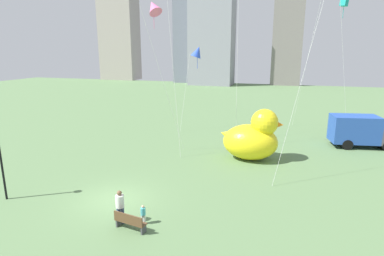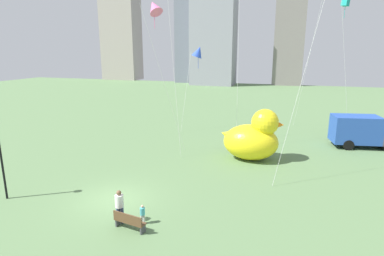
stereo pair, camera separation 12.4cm
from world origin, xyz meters
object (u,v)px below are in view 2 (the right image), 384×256
(park_bench, at_px, (129,221))
(giant_inflatable_duck, at_px, (253,138))
(person_adult, at_px, (119,205))
(kite_blue, at_px, (198,52))
(person_child, at_px, (143,213))
(box_truck, at_px, (362,132))
(kite_teal, at_px, (346,1))
(kite_pink, at_px, (154,7))

(park_bench, height_order, giant_inflatable_duck, giant_inflatable_duck)
(person_adult, xyz_separation_m, giant_inflatable_duck, (5.17, 11.73, 0.80))
(kite_blue, bearing_deg, person_adult, -85.12)
(person_child, xyz_separation_m, box_truck, (12.95, 17.77, 0.87))
(box_truck, bearing_deg, person_adult, -128.07)
(person_adult, relative_size, box_truck, 0.30)
(giant_inflatable_duck, distance_m, kite_teal, 18.00)
(kite_teal, bearing_deg, kite_blue, -163.57)
(park_bench, distance_m, kite_pink, 17.84)
(person_child, distance_m, kite_pink, 17.36)
(person_child, bearing_deg, park_bench, -117.27)
(person_adult, xyz_separation_m, kite_pink, (-3.38, 12.55, 10.95))
(kite_pink, bearing_deg, kite_blue, 76.20)
(giant_inflatable_duck, xyz_separation_m, box_truck, (8.92, 6.26, -0.32))
(person_adult, xyz_separation_m, person_child, (1.15, 0.22, -0.40))
(person_adult, height_order, box_truck, box_truck)
(park_bench, distance_m, kite_blue, 21.65)
(kite_pink, relative_size, kite_teal, 0.91)
(kite_pink, xyz_separation_m, kite_blue, (1.71, 6.98, -3.56))
(kite_blue, bearing_deg, kite_pink, -103.80)
(park_bench, xyz_separation_m, box_truck, (13.32, 18.49, 0.96))
(box_truck, bearing_deg, park_bench, -125.76)
(person_child, distance_m, giant_inflatable_duck, 12.25)
(box_truck, height_order, kite_pink, kite_pink)
(person_adult, distance_m, giant_inflatable_duck, 12.84)
(person_child, bearing_deg, box_truck, 53.93)
(person_adult, bearing_deg, kite_teal, 62.53)
(park_bench, distance_m, person_adult, 1.04)
(kite_blue, height_order, kite_teal, kite_teal)
(person_adult, height_order, kite_teal, kite_teal)
(park_bench, height_order, kite_pink, kite_pink)
(giant_inflatable_duck, relative_size, box_truck, 0.86)
(kite_pink, bearing_deg, person_child, -69.83)
(kite_blue, bearing_deg, box_truck, -5.56)
(box_truck, xyz_separation_m, kite_pink, (-17.47, -5.44, 10.47))
(person_adult, height_order, kite_pink, kite_pink)
(kite_teal, bearing_deg, person_adult, -117.47)
(box_truck, distance_m, kite_pink, 21.09)
(park_bench, relative_size, kite_teal, 0.12)
(person_adult, bearing_deg, box_truck, 51.93)
(person_adult, distance_m, kite_pink, 16.99)
(giant_inflatable_duck, distance_m, box_truck, 10.91)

